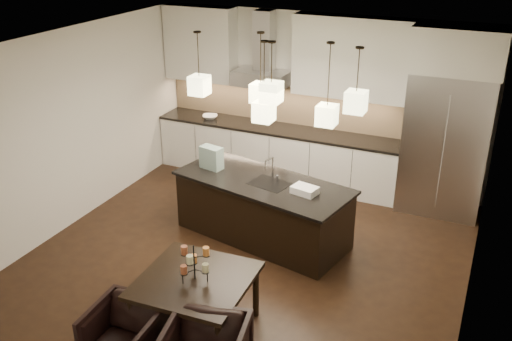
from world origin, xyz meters
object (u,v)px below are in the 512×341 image
at_px(dining_table, 196,305).
at_px(armchair_left, 126,336).
at_px(refrigerator, 446,144).
at_px(island_body, 263,211).

height_order(dining_table, armchair_left, dining_table).
relative_size(dining_table, armchair_left, 1.58).
relative_size(refrigerator, island_body, 0.91).
relative_size(island_body, armchair_left, 3.28).
bearing_deg(armchair_left, refrigerator, 59.86).
distance_m(island_body, dining_table, 2.15).
relative_size(refrigerator, dining_table, 1.88).
xyz_separation_m(island_body, armchair_left, (-0.25, -2.84, -0.09)).
height_order(refrigerator, island_body, refrigerator).
bearing_deg(dining_table, armchair_left, -122.25).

